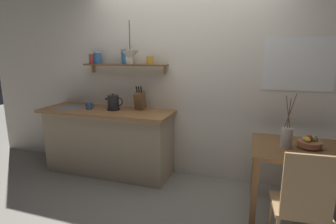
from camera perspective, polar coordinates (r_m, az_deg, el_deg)
The scene contains 12 objects.
ground_plane at distance 3.33m, azimuth 0.29°, elevation -17.24°, with size 14.00×14.00×0.00m, color gray.
back_wall at distance 3.48m, azimuth 6.92°, elevation 7.48°, with size 6.80×0.11×2.70m.
kitchen_counter at distance 3.79m, azimuth -12.77°, elevation -6.09°, with size 1.83×0.63×0.91m.
wall_shelf at distance 3.68m, azimuth -10.10°, elevation 10.93°, with size 1.19×0.20×0.34m.
dining_table at distance 2.94m, azimuth 26.19°, elevation -9.23°, with size 0.88×0.78×0.75m.
dining_chair_near at distance 2.38m, azimuth 26.99°, elevation -17.05°, with size 0.44×0.43×0.96m.
fruit_bowl at distance 2.94m, azimuth 28.22°, elevation -5.85°, with size 0.22×0.22×0.12m.
twig_vase at distance 2.83m, azimuth 24.23°, elevation -4.95°, with size 0.11×0.11×0.54m.
electric_kettle at distance 3.61m, azimuth -11.69°, elevation 1.98°, with size 0.26×0.17×0.22m.
knife_block at distance 3.55m, azimuth -6.08°, elevation 2.49°, with size 0.12×0.18×0.32m.
coffee_mug_by_sink at distance 3.74m, azimuth -16.64°, elevation 1.30°, with size 0.13×0.09×0.10m.
pendant_lamp at distance 3.30m, azimuth -8.18°, elevation 12.11°, with size 0.23×0.23×0.45m.
Camera 1 is at (0.89, -2.74, 1.65)m, focal length 28.24 mm.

